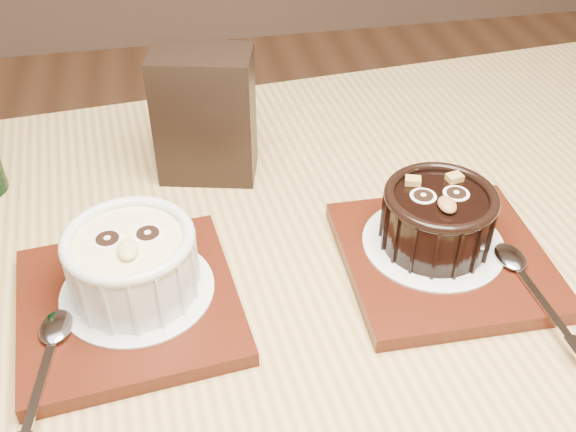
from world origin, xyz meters
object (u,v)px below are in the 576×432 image
at_px(ramekin_white, 132,260).
at_px(tray_right, 444,259).
at_px(ramekin_dark, 438,216).
at_px(condiment_stand, 205,116).
at_px(table, 281,377).
at_px(tray_left, 129,305).

bearing_deg(ramekin_white, tray_right, -1.92).
bearing_deg(tray_right, ramekin_dark, 114.86).
bearing_deg(tray_right, condiment_stand, 135.68).
height_order(table, ramekin_dark, ramekin_dark).
height_order(table, tray_right, tray_right).
bearing_deg(tray_right, table, -170.21).
distance_m(table, ramekin_white, 0.19).
bearing_deg(table, ramekin_white, 165.02).
bearing_deg(ramekin_white, condiment_stand, 65.77).
xyz_separation_m(ramekin_white, tray_right, (0.27, -0.00, -0.04)).
relative_size(tray_right, condiment_stand, 1.29).
xyz_separation_m(tray_right, condiment_stand, (-0.20, 0.19, 0.06)).
bearing_deg(tray_left, tray_right, 0.63).
xyz_separation_m(tray_left, ramekin_white, (0.01, 0.01, 0.04)).
height_order(tray_left, condiment_stand, condiment_stand).
relative_size(table, ramekin_dark, 12.54).
distance_m(tray_right, ramekin_dark, 0.04).
xyz_separation_m(ramekin_white, ramekin_dark, (0.27, 0.01, -0.00)).
relative_size(tray_right, ramekin_dark, 1.78).
relative_size(ramekin_dark, condiment_stand, 0.72).
bearing_deg(table, condiment_stand, 99.87).
bearing_deg(condiment_stand, ramekin_white, -113.22).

